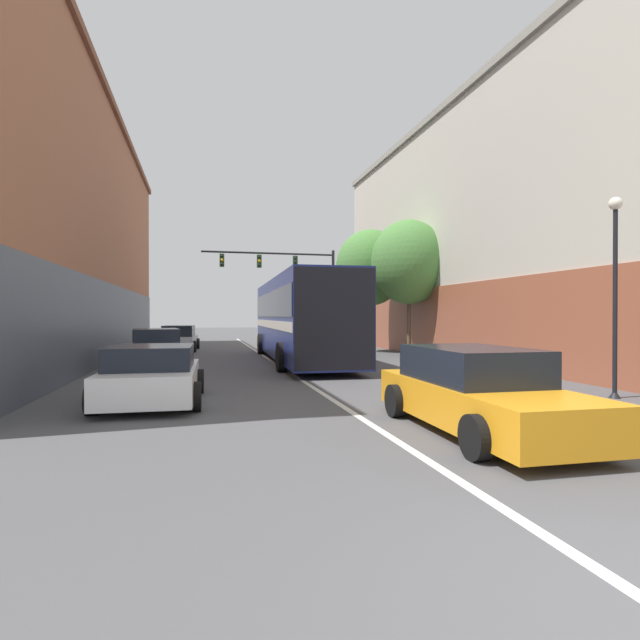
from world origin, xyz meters
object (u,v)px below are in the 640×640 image
parked_car_left_near (155,350)px  parked_car_left_far (179,339)px  street_tree_far (370,268)px  hatchback_foreground (477,392)px  traffic_signal_gantry (290,273)px  street_lamp (615,287)px  bus (300,316)px  parked_car_left_mid (152,375)px  street_tree_near (409,262)px

parked_car_left_near → parked_car_left_far: parked_car_left_near is taller
parked_car_left_far → street_tree_far: (9.72, -3.35, 3.75)m
hatchback_foreground → traffic_signal_gantry: bearing=-1.9°
street_lamp → street_tree_far: (-0.61, 15.13, 1.85)m
parked_car_left_far → street_tree_far: bearing=-105.8°
traffic_signal_gantry → street_lamp: bearing=-80.4°
street_lamp → street_tree_far: size_ratio=0.72×
bus → parked_car_left_mid: size_ratio=3.38×
traffic_signal_gantry → street_tree_near: (4.03, -9.52, -0.18)m
bus → traffic_signal_gantry: 11.33m
street_tree_near → hatchback_foreground: bearing=-109.4°
street_lamp → street_tree_near: size_ratio=0.72×
bus → street_tree_far: bearing=-46.0°
parked_car_left_near → parked_car_left_mid: bearing=177.8°
hatchback_foreground → parked_car_left_far: parked_car_left_far is taller
street_tree_far → traffic_signal_gantry: bearing=114.4°
street_tree_far → bus: bearing=-137.8°
parked_car_left_near → street_tree_far: size_ratio=0.69×
parked_car_left_mid → parked_car_left_far: (-0.14, 16.73, 0.05)m
hatchback_foreground → street_lamp: (4.80, 2.19, 1.90)m
street_tree_far → parked_car_left_near: bearing=-148.5°
street_lamp → traffic_signal_gantry: bearing=99.6°
hatchback_foreground → parked_car_left_mid: size_ratio=1.20×
parked_car_left_mid → hatchback_foreground: bearing=-124.7°
parked_car_left_far → street_lamp: bearing=-147.6°
parked_car_left_near → street_lamp: (10.75, -8.93, 1.86)m
bus → street_tree_far: street_tree_far is taller
bus → street_tree_near: size_ratio=2.04×
street_lamp → hatchback_foreground: bearing=-155.5°
traffic_signal_gantry → street_tree_near: bearing=-67.0°
hatchback_foreground → parked_car_left_far: bearing=15.8°
traffic_signal_gantry → street_tree_near: size_ratio=1.32×
parked_car_left_mid → street_tree_near: 15.46m
parked_car_left_near → street_tree_near: 12.20m
street_tree_far → street_lamp: bearing=-87.7°
street_lamp → street_tree_near: bearing=88.4°
bus → street_tree_near: (5.52, 1.39, 2.53)m
hatchback_foreground → street_tree_far: bearing=-12.8°
traffic_signal_gantry → parked_car_left_mid: bearing=-107.9°
bus → parked_car_left_mid: 10.61m
bus → street_tree_far: size_ratio=2.05×
bus → street_lamp: 12.17m
bus → traffic_signal_gantry: bearing=-5.9°
traffic_signal_gantry → street_lamp: traffic_signal_gantry is taller
bus → hatchback_foreground: size_ratio=2.83×
bus → street_tree_far: 6.64m
traffic_signal_gantry → street_lamp: size_ratio=1.85×
parked_car_left_mid → street_lamp: street_lamp is taller
hatchback_foreground → parked_car_left_far: (-5.54, 20.67, 0.01)m
hatchback_foreground → parked_car_left_near: size_ratio=1.06×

